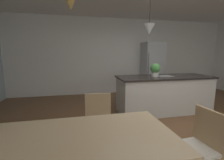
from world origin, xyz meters
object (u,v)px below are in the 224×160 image
(chair_kitchen_end, at_px, (198,147))
(potted_plant_on_island, at_px, (155,69))
(refrigerator, at_px, (152,68))
(dining_table, at_px, (56,147))
(kitchen_island, at_px, (164,94))
(chair_far_right, at_px, (99,123))

(chair_kitchen_end, xyz_separation_m, potted_plant_on_island, (0.63, 2.21, 0.60))
(refrigerator, bearing_deg, potted_plant_on_island, -114.84)
(dining_table, xyz_separation_m, refrigerator, (2.90, 4.08, 0.25))
(potted_plant_on_island, bearing_deg, refrigerator, 65.16)
(chair_kitchen_end, relative_size, kitchen_island, 0.37)
(refrigerator, distance_m, potted_plant_on_island, 2.06)
(dining_table, height_order, potted_plant_on_island, potted_plant_on_island)
(chair_far_right, bearing_deg, kitchen_island, 37.11)
(potted_plant_on_island, bearing_deg, dining_table, -132.63)
(dining_table, height_order, chair_far_right, chair_far_right)
(kitchen_island, xyz_separation_m, potted_plant_on_island, (-0.26, 0.00, 0.62))
(dining_table, relative_size, chair_far_right, 2.38)
(chair_far_right, height_order, refrigerator, refrigerator)
(refrigerator, xyz_separation_m, potted_plant_on_island, (-0.86, -1.86, 0.15))
(chair_far_right, height_order, potted_plant_on_island, potted_plant_on_island)
(chair_far_right, bearing_deg, refrigerator, 53.19)
(chair_far_right, xyz_separation_m, refrigerator, (2.43, 3.25, 0.45))
(potted_plant_on_island, bearing_deg, chair_kitchen_end, -105.96)
(kitchen_island, height_order, refrigerator, refrigerator)
(chair_far_right, relative_size, potted_plant_on_island, 2.71)
(chair_far_right, relative_size, refrigerator, 0.47)
(chair_far_right, relative_size, kitchen_island, 0.37)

